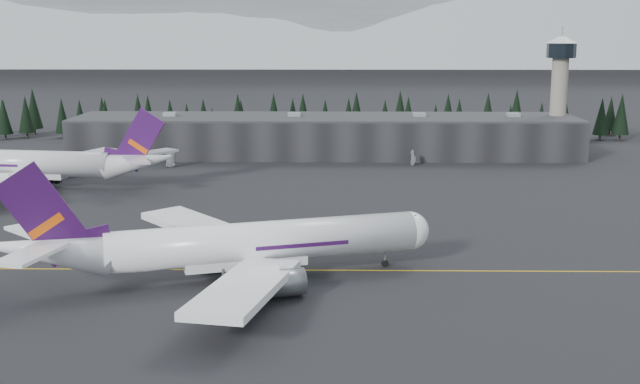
{
  "coord_description": "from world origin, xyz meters",
  "views": [
    {
      "loc": [
        2.46,
        -131.44,
        39.63
      ],
      "look_at": [
        0.0,
        20.0,
        9.0
      ],
      "focal_mm": 45.0,
      "sensor_mm": 36.0,
      "label": 1
    }
  ],
  "objects_px": {
    "gse_vehicle_a": "(171,165)",
    "gse_vehicle_b": "(413,163)",
    "terminal": "(325,136)",
    "jet_main": "(227,245)",
    "control_tower": "(560,82)",
    "jet_parked": "(39,164)"
  },
  "relations": [
    {
      "from": "gse_vehicle_a",
      "to": "gse_vehicle_b",
      "type": "height_order",
      "value": "gse_vehicle_b"
    },
    {
      "from": "terminal",
      "to": "gse_vehicle_a",
      "type": "bearing_deg",
      "value": -151.7
    },
    {
      "from": "jet_parked",
      "to": "gse_vehicle_b",
      "type": "relative_size",
      "value": 15.05
    },
    {
      "from": "gse_vehicle_a",
      "to": "gse_vehicle_b",
      "type": "distance_m",
      "value": 71.99
    },
    {
      "from": "terminal",
      "to": "control_tower",
      "type": "bearing_deg",
      "value": 2.29
    },
    {
      "from": "terminal",
      "to": "jet_main",
      "type": "xyz_separation_m",
      "value": [
        -14.47,
        -132.86,
        -0.43
      ]
    },
    {
      "from": "gse_vehicle_a",
      "to": "jet_main",
      "type": "bearing_deg",
      "value": -80.91
    },
    {
      "from": "jet_main",
      "to": "terminal",
      "type": "bearing_deg",
      "value": 66.47
    },
    {
      "from": "jet_main",
      "to": "gse_vehicle_a",
      "type": "relative_size",
      "value": 12.95
    },
    {
      "from": "terminal",
      "to": "jet_parked",
      "type": "height_order",
      "value": "jet_parked"
    },
    {
      "from": "control_tower",
      "to": "jet_parked",
      "type": "xyz_separation_m",
      "value": [
        -148.26,
        -57.27,
        -17.53
      ]
    },
    {
      "from": "control_tower",
      "to": "jet_parked",
      "type": "bearing_deg",
      "value": -158.88
    },
    {
      "from": "gse_vehicle_b",
      "to": "control_tower",
      "type": "bearing_deg",
      "value": 119.68
    },
    {
      "from": "jet_main",
      "to": "jet_parked",
      "type": "xyz_separation_m",
      "value": [
        -58.79,
        78.58,
        0.0
      ]
    },
    {
      "from": "terminal",
      "to": "gse_vehicle_b",
      "type": "bearing_deg",
      "value": -37.05
    },
    {
      "from": "control_tower",
      "to": "jet_main",
      "type": "distance_m",
      "value": 163.62
    },
    {
      "from": "control_tower",
      "to": "gse_vehicle_b",
      "type": "distance_m",
      "value": 58.25
    },
    {
      "from": "control_tower",
      "to": "jet_main",
      "type": "relative_size",
      "value": 0.55
    },
    {
      "from": "jet_main",
      "to": "gse_vehicle_b",
      "type": "relative_size",
      "value": 14.72
    },
    {
      "from": "jet_parked",
      "to": "gse_vehicle_a",
      "type": "relative_size",
      "value": 13.24
    },
    {
      "from": "terminal",
      "to": "gse_vehicle_a",
      "type": "height_order",
      "value": "terminal"
    },
    {
      "from": "control_tower",
      "to": "terminal",
      "type": "bearing_deg",
      "value": -177.71
    }
  ]
}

